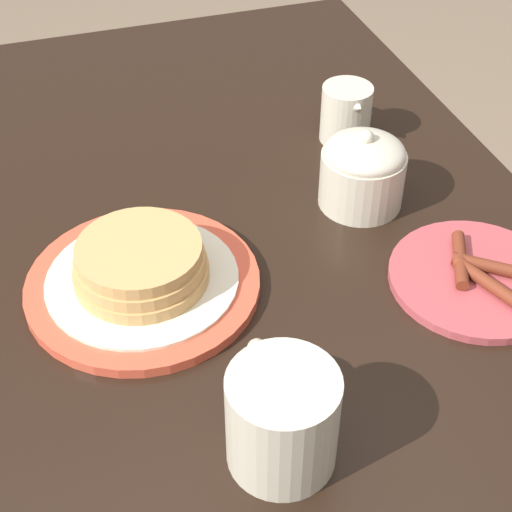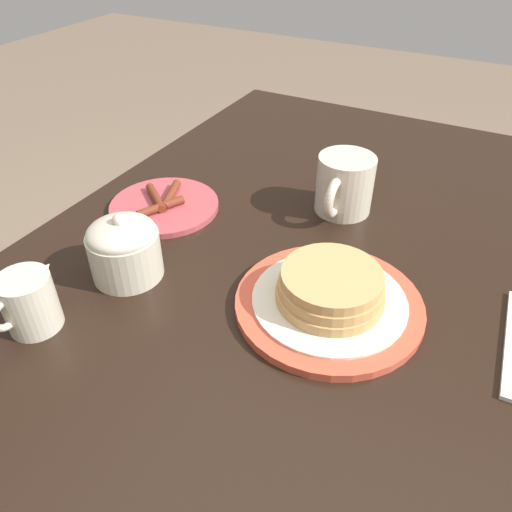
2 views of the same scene
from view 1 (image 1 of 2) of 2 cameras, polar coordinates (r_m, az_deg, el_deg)
name	(u,v)px [view 1 (image 1 of 2)]	position (r m, az deg, el deg)	size (l,w,h in m)	color
dining_table	(183,379)	(0.90, -5.36, -8.89)	(1.33, 0.92, 0.73)	black
pancake_plate	(142,274)	(0.83, -8.31, -1.28)	(0.25, 0.25, 0.06)	#DB5138
side_plate_bacon	(476,277)	(0.87, 15.71, -1.50)	(0.19, 0.19, 0.02)	#B2474C
coffee_mug	(281,416)	(0.66, 1.82, -11.53)	(0.13, 0.09, 0.10)	beige
creamer_pitcher	(346,112)	(1.05, 6.57, 10.34)	(0.10, 0.07, 0.08)	beige
sugar_bowl	(363,171)	(0.93, 7.77, 6.18)	(0.10, 0.10, 0.10)	beige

